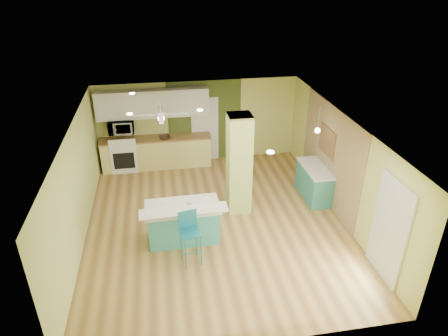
{
  "coord_description": "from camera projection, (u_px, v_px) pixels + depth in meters",
  "views": [
    {
      "loc": [
        -1.13,
        -7.82,
        5.56
      ],
      "look_at": [
        0.27,
        0.4,
        1.23
      ],
      "focal_mm": 32.0,
      "sensor_mm": 36.0,
      "label": 1
    }
  ],
  "objects": [
    {
      "name": "floor",
      "position": [
        216.0,
        222.0,
        9.57
      ],
      "size": [
        6.0,
        7.0,
        0.01
      ],
      "primitive_type": "cube",
      "color": "brown",
      "rests_on": "ground"
    },
    {
      "name": "column",
      "position": [
        239.0,
        164.0,
        9.53
      ],
      "size": [
        0.55,
        0.55,
        2.5
      ],
      "primitive_type": "cube",
      "color": "#AABF58",
      "rests_on": "floor"
    },
    {
      "name": "microwave",
      "position": [
        121.0,
        127.0,
        11.41
      ],
      "size": [
        0.7,
        0.48,
        0.39
      ],
      "primitive_type": "imported",
      "color": "silver",
      "rests_on": "wall_back"
    },
    {
      "name": "fruit_bowl",
      "position": [
        165.0,
        137.0,
        11.68
      ],
      "size": [
        0.38,
        0.38,
        0.08
      ],
      "primitive_type": "imported",
      "rotation": [
        0.0,
        0.0,
        0.23
      ],
      "color": "#3D2819",
      "rests_on": "kitchen_run"
    },
    {
      "name": "french_door",
      "position": [
        389.0,
        231.0,
        7.52
      ],
      "size": [
        0.04,
        1.08,
        2.1
      ],
      "primitive_type": "cube",
      "color": "silver",
      "rests_on": "floor"
    },
    {
      "name": "stove",
      "position": [
        125.0,
        155.0,
        11.81
      ],
      "size": [
        0.76,
        0.66,
        1.08
      ],
      "color": "white",
      "rests_on": "floor"
    },
    {
      "name": "side_counter",
      "position": [
        314.0,
        182.0,
        10.4
      ],
      "size": [
        0.57,
        1.35,
        0.87
      ],
      "color": "teal",
      "rests_on": "floor"
    },
    {
      "name": "wood_panel",
      "position": [
        330.0,
        155.0,
        9.96
      ],
      "size": [
        0.02,
        3.4,
        2.5
      ],
      "primitive_type": "cube",
      "color": "#8F7551",
      "rests_on": "floor"
    },
    {
      "name": "wall_left",
      "position": [
        77.0,
        188.0,
        8.55
      ],
      "size": [
        0.01,
        7.0,
        2.5
      ],
      "primitive_type": "cube",
      "color": "#CBCE6E",
      "rests_on": "floor"
    },
    {
      "name": "olive_accent",
      "position": [
        205.0,
        121.0,
        12.07
      ],
      "size": [
        2.2,
        0.02,
        2.5
      ],
      "primitive_type": "cube",
      "color": "#465421",
      "rests_on": "floor"
    },
    {
      "name": "pendant_lamp",
      "position": [
        317.0,
        130.0,
        9.75
      ],
      "size": [
        0.14,
        0.14,
        0.69
      ],
      "color": "silver",
      "rests_on": "ceiling"
    },
    {
      "name": "interior_door",
      "position": [
        205.0,
        129.0,
        12.17
      ],
      "size": [
        0.82,
        0.05,
        2.0
      ],
      "primitive_type": "cube",
      "color": "white",
      "rests_on": "floor"
    },
    {
      "name": "wall_back",
      "position": [
        198.0,
        122.0,
        12.06
      ],
      "size": [
        6.0,
        0.01,
        2.5
      ],
      "primitive_type": "cube",
      "color": "#CBCE6E",
      "rests_on": "floor"
    },
    {
      "name": "canister",
      "position": [
        190.0,
        204.0,
        8.53
      ],
      "size": [
        0.14,
        0.14,
        0.16
      ],
      "primitive_type": "cylinder",
      "color": "gold",
      "rests_on": "peninsula"
    },
    {
      "name": "ceiling_fan",
      "position": [
        161.0,
        114.0,
        10.2
      ],
      "size": [
        1.41,
        1.41,
        0.61
      ],
      "color": "white",
      "rests_on": "ceiling"
    },
    {
      "name": "wall_front",
      "position": [
        250.0,
        288.0,
        5.93
      ],
      "size": [
        6.0,
        0.01,
        2.5
      ],
      "primitive_type": "cube",
      "color": "#CBCE6E",
      "rests_on": "floor"
    },
    {
      "name": "wall_decor",
      "position": [
        327.0,
        141.0,
        10.0
      ],
      "size": [
        0.03,
        0.9,
        0.7
      ],
      "primitive_type": "cube",
      "color": "brown",
      "rests_on": "wood_panel"
    },
    {
      "name": "ceiling",
      "position": [
        215.0,
        124.0,
        8.41
      ],
      "size": [
        6.0,
        7.0,
        0.01
      ],
      "primitive_type": "cube",
      "color": "white",
      "rests_on": "wall_back"
    },
    {
      "name": "kitchen_run",
      "position": [
        157.0,
        152.0,
        11.96
      ],
      "size": [
        3.25,
        0.63,
        0.94
      ],
      "color": "#D8CF71",
      "rests_on": "floor"
    },
    {
      "name": "upper_cabinets",
      "position": [
        153.0,
        104.0,
        11.38
      ],
      "size": [
        3.2,
        0.34,
        0.8
      ],
      "primitive_type": "cube",
      "color": "silver",
      "rests_on": "wall_back"
    },
    {
      "name": "wall_right",
      "position": [
        341.0,
        166.0,
        9.44
      ],
      "size": [
        0.01,
        7.0,
        2.5
      ],
      "primitive_type": "cube",
      "color": "#CBCE6E",
      "rests_on": "floor"
    },
    {
      "name": "peninsula",
      "position": [
        183.0,
        222.0,
        8.8
      ],
      "size": [
        1.84,
        1.0,
        0.98
      ],
      "rotation": [
        0.0,
        0.0,
        0.02
      ],
      "color": "teal",
      "rests_on": "floor"
    },
    {
      "name": "bar_stool",
      "position": [
        189.0,
        229.0,
        8.01
      ],
      "size": [
        0.45,
        0.45,
        1.16
      ],
      "rotation": [
        0.0,
        0.0,
        0.2
      ],
      "color": "teal",
      "rests_on": "floor"
    }
  ]
}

